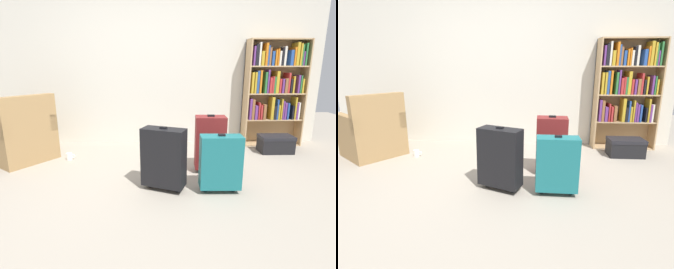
{
  "view_description": "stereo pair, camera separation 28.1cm",
  "coord_description": "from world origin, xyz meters",
  "views": [
    {
      "loc": [
        0.15,
        -2.33,
        1.26
      ],
      "look_at": [
        0.23,
        0.39,
        0.55
      ],
      "focal_mm": 28.32,
      "sensor_mm": 36.0,
      "label": 1
    },
    {
      "loc": [
        0.43,
        -2.33,
        1.26
      ],
      "look_at": [
        0.23,
        0.39,
        0.55
      ],
      "focal_mm": 28.32,
      "sensor_mm": 36.0,
      "label": 2
    }
  ],
  "objects": [
    {
      "name": "ground_plane",
      "position": [
        0.0,
        0.0,
        0.0
      ],
      "size": [
        9.66,
        9.66,
        0.0
      ],
      "primitive_type": "plane",
      "color": "#9E9384"
    },
    {
      "name": "back_wall",
      "position": [
        0.0,
        2.03,
        1.3
      ],
      "size": [
        5.52,
        0.1,
        2.6
      ],
      "primitive_type": "cube",
      "color": "beige",
      "rests_on": "ground"
    },
    {
      "name": "bookshelf",
      "position": [
        1.94,
        1.83,
        0.92
      ],
      "size": [
        0.92,
        0.28,
        1.65
      ],
      "color": "tan",
      "rests_on": "ground"
    },
    {
      "name": "armchair",
      "position": [
        -1.72,
        1.18,
        0.32
      ],
      "size": [
        0.98,
        0.98,
        0.9
      ],
      "color": "#9E7A4C",
      "rests_on": "ground"
    },
    {
      "name": "mug",
      "position": [
        -1.1,
        1.16,
        0.05
      ],
      "size": [
        0.12,
        0.08,
        0.1
      ],
      "color": "white",
      "rests_on": "ground"
    },
    {
      "name": "storage_box",
      "position": [
        1.87,
        1.4,
        0.14
      ],
      "size": [
        0.49,
        0.29,
        0.26
      ],
      "color": "black",
      "rests_on": "ground"
    },
    {
      "name": "suitcase_black",
      "position": [
        0.19,
        0.22,
        0.35
      ],
      "size": [
        0.48,
        0.35,
        0.67
      ],
      "color": "black",
      "rests_on": "ground"
    },
    {
      "name": "suitcase_dark_red",
      "position": [
        0.75,
        0.7,
        0.36
      ],
      "size": [
        0.37,
        0.24,
        0.7
      ],
      "color": "maroon",
      "rests_on": "ground"
    },
    {
      "name": "suitcase_teal",
      "position": [
        0.76,
        0.15,
        0.32
      ],
      "size": [
        0.42,
        0.2,
        0.61
      ],
      "color": "#19666B",
      "rests_on": "ground"
    }
  ]
}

